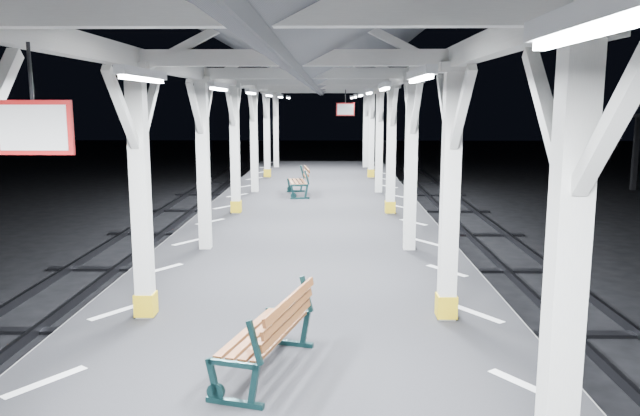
{
  "coord_description": "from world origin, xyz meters",
  "views": [
    {
      "loc": [
        0.47,
        -5.95,
        3.82
      ],
      "look_at": [
        0.3,
        3.7,
        2.2
      ],
      "focal_mm": 35.0,
      "sensor_mm": 36.0,
      "label": 1
    }
  ],
  "objects": [
    {
      "name": "hazard_stripes_right",
      "position": [
        2.45,
        0.0,
        1.0
      ],
      "size": [
        1.0,
        48.0,
        0.01
      ],
      "primitive_type": "cube",
      "color": "silver",
      "rests_on": "platform"
    },
    {
      "name": "hazard_stripes_left",
      "position": [
        -2.45,
        0.0,
        1.0
      ],
      "size": [
        1.0,
        48.0,
        0.01
      ],
      "primitive_type": "cube",
      "color": "silver",
      "rests_on": "platform"
    },
    {
      "name": "canopy",
      "position": [
        0.0,
        -0.02,
        4.56
      ],
      "size": [
        5.4,
        49.0,
        4.65
      ],
      "color": "silver",
      "rests_on": "platform"
    },
    {
      "name": "bench_mid",
      "position": [
        -0.13,
        0.26,
        1.47
      ],
      "size": [
        1.0,
        1.71,
        0.87
      ],
      "rotation": [
        0.0,
        0.0,
        -0.27
      ],
      "color": "#0F292A",
      "rests_on": "platform"
    },
    {
      "name": "bench_far",
      "position": [
        -0.48,
        13.23,
        1.46
      ],
      "size": [
        0.81,
        1.67,
        0.87
      ],
      "rotation": [
        0.0,
        0.0,
        0.14
      ],
      "color": "#0F292A",
      "rests_on": "platform"
    }
  ]
}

